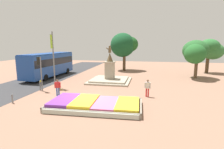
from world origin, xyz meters
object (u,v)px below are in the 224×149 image
object	(u,v)px
banner_pole	(53,58)
kerb_bollard_north	(40,85)
kerb_bollard_mid_b	(12,98)
flower_planter	(94,104)
city_bus	(49,63)
pedestrian_near_planter	(147,87)
pedestrian_with_handbag	(58,87)
statue_monument	(110,76)
traffic_light_mid_block	(40,68)

from	to	relation	value
banner_pole	kerb_bollard_north	size ratio (longest dim) A/B	5.76
banner_pole	kerb_bollard_mid_b	xyz separation A→B (m)	(-0.60, -5.69, -2.81)
flower_planter	city_bus	distance (m)	15.00
kerb_bollard_mid_b	kerb_bollard_north	xyz separation A→B (m)	(-0.13, 4.04, 0.14)
kerb_bollard_mid_b	pedestrian_near_planter	bearing A→B (deg)	20.28
banner_pole	pedestrian_with_handbag	size ratio (longest dim) A/B	3.95
banner_pole	pedestrian_with_handbag	bearing A→B (deg)	-56.05
flower_planter	kerb_bollard_north	distance (m)	7.88
pedestrian_with_handbag	kerb_bollard_north	world-z (taller)	pedestrian_with_handbag
statue_monument	pedestrian_with_handbag	distance (m)	7.93
pedestrian_with_handbag	kerb_bollard_north	distance (m)	3.06
city_bus	pedestrian_with_handbag	xyz separation A→B (m)	(5.95, -8.53, -1.14)
banner_pole	kerb_bollard_north	bearing A→B (deg)	-113.70
banner_pole	statue_monument	bearing A→B (deg)	37.51
statue_monument	traffic_light_mid_block	distance (m)	8.59
statue_monument	banner_pole	distance (m)	7.29
traffic_light_mid_block	pedestrian_near_planter	distance (m)	10.85
city_bus	pedestrian_with_handbag	bearing A→B (deg)	-55.09
banner_pole	pedestrian_with_handbag	xyz separation A→B (m)	(2.01, -2.99, -2.36)
kerb_bollard_north	pedestrian_near_planter	bearing A→B (deg)	-0.24
traffic_light_mid_block	city_bus	xyz separation A→B (m)	(-3.40, 7.31, -0.42)
banner_pole	city_bus	bearing A→B (deg)	125.42
flower_planter	kerb_bollard_north	bearing A→B (deg)	152.02
flower_planter	banner_pole	world-z (taller)	banner_pole
kerb_bollard_north	traffic_light_mid_block	bearing A→B (deg)	-31.31
traffic_light_mid_block	kerb_bollard_north	distance (m)	1.88
banner_pole	pedestrian_near_planter	size ratio (longest dim) A/B	3.77
traffic_light_mid_block	kerb_bollard_north	size ratio (longest dim) A/B	3.31
city_bus	kerb_bollard_mid_b	size ratio (longest dim) A/B	12.64
pedestrian_with_handbag	pedestrian_near_planter	distance (m)	8.29
statue_monument	kerb_bollard_mid_b	distance (m)	11.56
pedestrian_near_planter	kerb_bollard_mid_b	world-z (taller)	pedestrian_near_planter
pedestrian_with_handbag	kerb_bollard_north	xyz separation A→B (m)	(-2.74, 1.33, -0.31)
flower_planter	traffic_light_mid_block	xyz separation A→B (m)	(-6.77, 3.58, 2.16)
statue_monument	pedestrian_near_planter	size ratio (longest dim) A/B	3.20
traffic_light_mid_block	banner_pole	bearing A→B (deg)	72.93
flower_planter	kerb_bollard_north	world-z (taller)	kerb_bollard_north
pedestrian_with_handbag	kerb_bollard_north	bearing A→B (deg)	154.10
pedestrian_near_planter	kerb_bollard_mid_b	distance (m)	11.52
kerb_bollard_mid_b	statue_monument	bearing A→B (deg)	58.58
pedestrian_near_planter	kerb_bollard_north	xyz separation A→B (m)	(-10.93, 0.04, -0.38)
kerb_bollard_north	flower_planter	bearing A→B (deg)	-27.98
flower_planter	kerb_bollard_mid_b	distance (m)	6.83
flower_planter	kerb_bollard_mid_b	xyz separation A→B (m)	(-6.82, -0.34, 0.15)
pedestrian_near_planter	kerb_bollard_mid_b	bearing A→B (deg)	-159.72
statue_monument	flower_planter	bearing A→B (deg)	-85.19
pedestrian_near_planter	statue_monument	bearing A→B (deg)	129.13
statue_monument	pedestrian_near_planter	bearing A→B (deg)	-50.87
traffic_light_mid_block	city_bus	distance (m)	8.07
statue_monument	banner_pole	size ratio (longest dim) A/B	0.85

